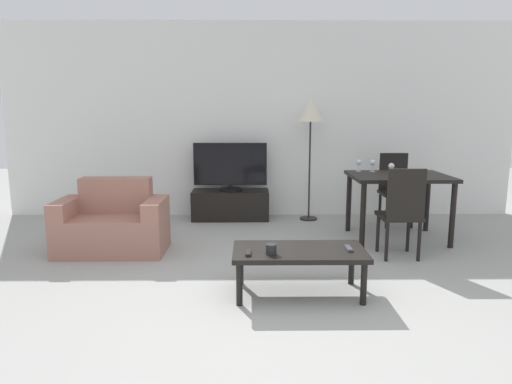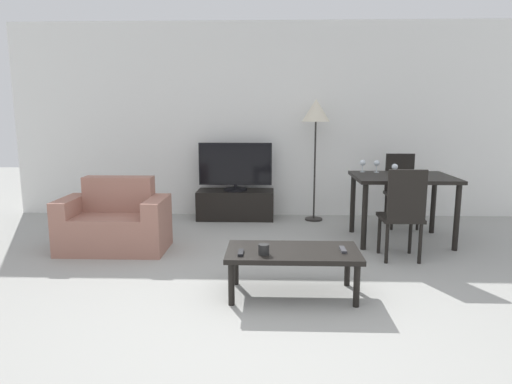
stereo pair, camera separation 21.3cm
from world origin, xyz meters
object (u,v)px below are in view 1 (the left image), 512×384
dining_chair_near (402,210)px  remote_secondary (248,253)px  wine_glass_right (359,163)px  tv_stand (231,205)px  wine_glass_center (373,163)px  remote_primary (349,248)px  armchair (113,225)px  floor_lamp (311,115)px  wine_glass_left (391,167)px  coffee_table (299,255)px  dining_table (399,184)px  cup_white_near (271,249)px  tv (230,167)px  dining_chair_far (395,186)px

dining_chair_near → remote_secondary: 1.85m
remote_secondary → wine_glass_right: 2.49m
tv_stand → wine_glass_center: 2.02m
remote_primary → remote_secondary: size_ratio=1.00×
armchair → floor_lamp: 2.92m
armchair → wine_glass_left: 3.13m
coffee_table → dining_table: size_ratio=0.97×
remote_secondary → cup_white_near: size_ratio=1.76×
tv → dining_chair_far: bearing=-7.8°
wine_glass_right → remote_secondary: bearing=-123.0°
coffee_table → dining_chair_near: dining_chair_near is taller
tv → dining_chair_near: (1.80, -1.77, -0.22)m
armchair → tv_stand: size_ratio=1.06×
remote_secondary → wine_glass_center: bearing=53.5°
armchair → dining_chair_far: dining_chair_far is taller
dining_chair_near → remote_primary: 1.17m
cup_white_near → wine_glass_left: wine_glass_left is taller
wine_glass_center → remote_secondary: bearing=-126.5°
dining_chair_near → wine_glass_left: 0.74m
wine_glass_center → wine_glass_right: (-0.16, 0.03, 0.00)m
floor_lamp → wine_glass_right: 1.03m
dining_chair_far → wine_glass_right: dining_chair_far is taller
remote_primary → cup_white_near: cup_white_near is taller
wine_glass_left → remote_secondary: bearing=-134.1°
floor_lamp → tv_stand: bearing=177.5°
tv_stand → floor_lamp: (1.08, -0.05, 1.24)m
armchair → dining_chair_near: dining_chair_near is taller
floor_lamp → wine_glass_right: floor_lamp is taller
coffee_table → floor_lamp: (0.41, 2.62, 1.10)m
remote_primary → wine_glass_left: wine_glass_left is taller
coffee_table → armchair: bearing=147.6°
cup_white_near → wine_glass_right: wine_glass_right is taller
coffee_table → dining_chair_far: 2.82m
dining_chair_far → remote_primary: (-1.11, -2.38, -0.12)m
dining_chair_near → wine_glass_left: bearing=83.8°
tv_stand → floor_lamp: 1.64m
coffee_table → cup_white_near: cup_white_near is taller
armchair → cup_white_near: 2.09m
dining_chair_far → remote_primary: dining_chair_far is taller
remote_primary → cup_white_near: (-0.63, -0.12, 0.03)m
tv_stand → wine_glass_left: size_ratio=7.22×
tv_stand → dining_chair_far: size_ratio=1.13×
armchair → remote_primary: size_ratio=7.46×
floor_lamp → dining_table: bearing=-47.4°
wine_glass_right → tv: bearing=155.3°
dining_chair_far → floor_lamp: size_ratio=0.57×
wine_glass_left → wine_glass_center: (-0.12, 0.36, 0.00)m
tv_stand → tv: bearing=-90.0°
dining_table → tv: bearing=152.6°
tv_stand → coffee_table: bearing=-75.8°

